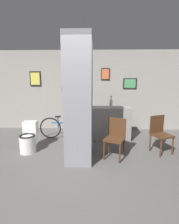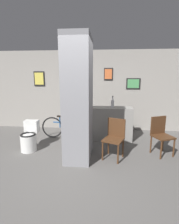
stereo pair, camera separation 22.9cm
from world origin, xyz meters
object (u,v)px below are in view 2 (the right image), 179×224
object	(u,v)px
bottle_tall	(113,103)
toilet	(29,138)
bicycle	(68,127)
chair_near_pillar	(114,137)
chair_by_doorway	(161,134)

from	to	relation	value
bottle_tall	toilet	bearing A→B (deg)	-156.13
toilet	bottle_tall	distance (m)	2.36
bicycle	bottle_tall	bearing A→B (deg)	-0.13
toilet	bicycle	distance (m)	1.19
chair_near_pillar	chair_by_doorway	xyz separation A→B (m)	(1.08, 0.30, 0.00)
chair_by_doorway	chair_near_pillar	bearing A→B (deg)	171.57
toilet	bottle_tall	size ratio (longest dim) A/B	2.18
toilet	bicycle	size ratio (longest dim) A/B	0.45
bicycle	toilet	bearing A→B (deg)	-130.26
toilet	chair_near_pillar	bearing A→B (deg)	-5.95
bicycle	chair_near_pillar	bearing A→B (deg)	-40.93
chair_near_pillar	bicycle	world-z (taller)	chair_near_pillar
chair_by_doorway	bottle_tall	world-z (taller)	bottle_tall
chair_by_doorway	bicycle	bearing A→B (deg)	137.01
chair_near_pillar	chair_by_doorway	bearing A→B (deg)	37.51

